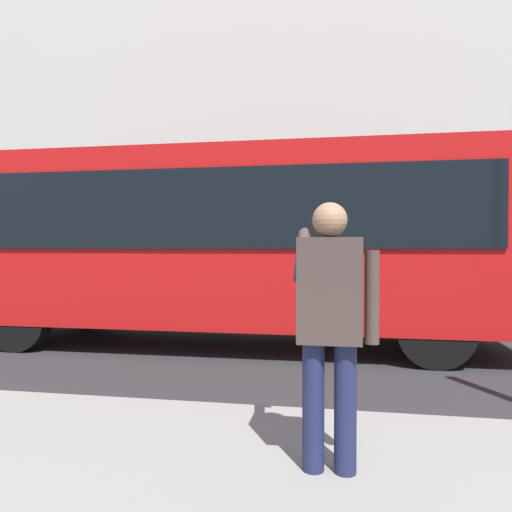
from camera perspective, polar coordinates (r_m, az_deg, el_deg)
ground_plane at (r=7.87m, az=5.29°, el=-10.42°), size 60.00×60.00×0.00m
building_facade_far at (r=15.16m, az=7.55°, el=18.01°), size 28.00×1.55×12.00m
red_bus at (r=7.74m, az=-3.46°, el=1.92°), size 9.05×2.54×3.08m
pedestrian_photographer at (r=3.06m, az=8.86°, el=-6.99°), size 0.53×0.52×1.70m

